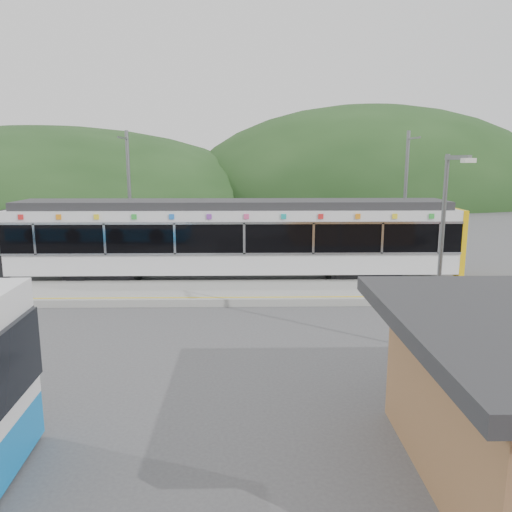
{
  "coord_description": "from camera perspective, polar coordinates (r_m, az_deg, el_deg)",
  "views": [
    {
      "loc": [
        -1.1,
        -16.78,
        5.58
      ],
      "look_at": [
        -0.76,
        1.0,
        2.14
      ],
      "focal_mm": 35.0,
      "sensor_mm": 36.0,
      "label": 1
    }
  ],
  "objects": [
    {
      "name": "train",
      "position": [
        23.05,
        -2.54,
        2.18
      ],
      "size": [
        20.44,
        3.01,
        3.74
      ],
      "color": "black",
      "rests_on": "ground"
    },
    {
      "name": "catenary_mast_east",
      "position": [
        26.67,
        16.69,
        6.35
      ],
      "size": [
        0.18,
        1.8,
        7.0
      ],
      "color": "slate",
      "rests_on": "ground"
    },
    {
      "name": "lamp_post",
      "position": [
        14.88,
        20.65,
        1.94
      ],
      "size": [
        0.38,
        1.05,
        5.73
      ],
      "rotation": [
        0.0,
        0.0,
        0.25
      ],
      "color": "slate",
      "rests_on": "ground"
    },
    {
      "name": "catenary_mast_west",
      "position": [
        26.09,
        -14.26,
        6.38
      ],
      "size": [
        0.18,
        1.8,
        7.0
      ],
      "color": "slate",
      "rests_on": "ground"
    },
    {
      "name": "hills",
      "position": [
        23.9,
        16.71,
        -3.02
      ],
      "size": [
        146.0,
        149.0,
        26.0
      ],
      "color": "#1E3D19",
      "rests_on": "ground"
    },
    {
      "name": "yellow_line",
      "position": [
        19.54,
        2.17,
        -4.71
      ],
      "size": [
        26.0,
        0.1,
        0.01
      ],
      "primitive_type": "cube",
      "color": "yellow",
      "rests_on": "platform"
    },
    {
      "name": "ground",
      "position": [
        17.72,
        2.53,
        -7.41
      ],
      "size": [
        120.0,
        120.0,
        0.0
      ],
      "primitive_type": "plane",
      "color": "#4C4C4F",
      "rests_on": "ground"
    },
    {
      "name": "platform",
      "position": [
        20.83,
        1.97,
        -4.16
      ],
      "size": [
        26.0,
        3.2,
        0.3
      ],
      "primitive_type": "cube",
      "color": "#9E9E99",
      "rests_on": "ground"
    }
  ]
}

